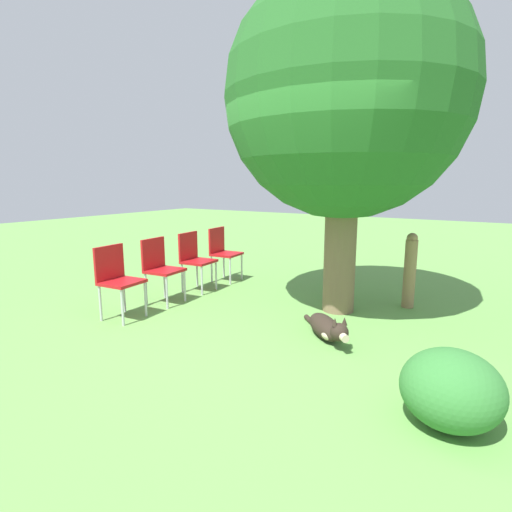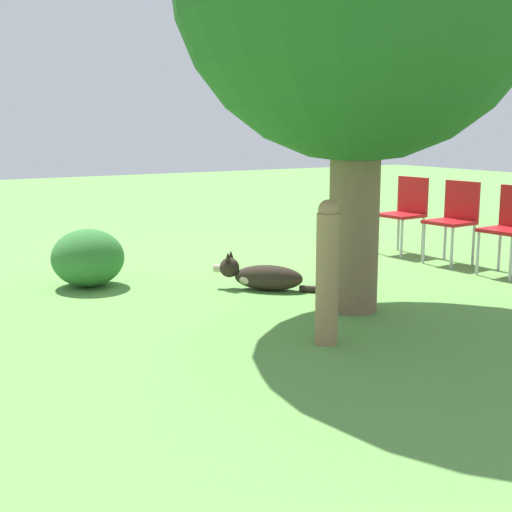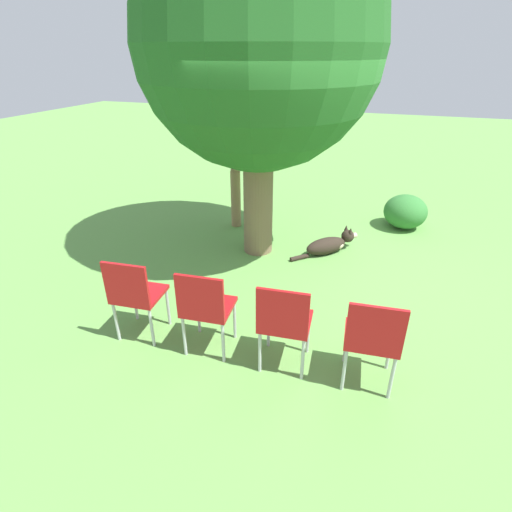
{
  "view_description": "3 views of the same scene",
  "coord_description": "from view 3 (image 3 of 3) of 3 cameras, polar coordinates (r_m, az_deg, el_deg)",
  "views": [
    {
      "loc": [
        2.03,
        -3.79,
        1.66
      ],
      "look_at": [
        -0.81,
        0.72,
        0.66
      ],
      "focal_mm": 28.0,
      "sensor_mm": 36.0,
      "label": 1
    },
    {
      "loc": [
        3.92,
        5.4,
        1.49
      ],
      "look_at": [
        0.59,
        0.01,
        0.32
      ],
      "focal_mm": 50.0,
      "sensor_mm": 36.0,
      "label": 2
    },
    {
      "loc": [
        -4.63,
        -0.64,
        2.59
      ],
      "look_at": [
        -0.87,
        0.64,
        0.52
      ],
      "focal_mm": 28.0,
      "sensor_mm": 36.0,
      "label": 3
    }
  ],
  "objects": [
    {
      "name": "dog",
      "position": [
        5.76,
        10.52,
        1.64
      ],
      "size": [
        0.82,
        0.82,
        0.35
      ],
      "rotation": [
        0.0,
        0.0,
        5.5
      ],
      "color": "#2D231C",
      "rests_on": "ground_plane"
    },
    {
      "name": "ground_plane",
      "position": [
        5.35,
        9.55,
        -1.92
      ],
      "size": [
        30.0,
        30.0,
        0.0
      ],
      "primitive_type": "plane",
      "color": "#609947"
    },
    {
      "name": "oak_tree",
      "position": [
        5.17,
        0.37,
        27.87
      ],
      "size": [
        2.9,
        2.9,
        4.1
      ],
      "color": "#7A6047",
      "rests_on": "ground_plane"
    },
    {
      "name": "red_chair_2",
      "position": [
        3.67,
        -7.25,
        -7.06
      ],
      "size": [
        0.45,
        0.47,
        0.89
      ],
      "rotation": [
        0.0,
        0.0,
        0.08
      ],
      "color": "#B21419",
      "rests_on": "ground_plane"
    },
    {
      "name": "low_shrub",
      "position": [
        6.87,
        20.56,
        5.96
      ],
      "size": [
        0.67,
        0.67,
        0.54
      ],
      "color": "#337533",
      "rests_on": "ground_plane"
    },
    {
      "name": "fence_post",
      "position": [
        6.43,
        -2.92,
        8.56
      ],
      "size": [
        0.16,
        0.16,
        1.0
      ],
      "color": "#937551",
      "rests_on": "ground_plane"
    },
    {
      "name": "red_chair_0",
      "position": [
        3.42,
        16.32,
        -11.01
      ],
      "size": [
        0.45,
        0.47,
        0.89
      ],
      "rotation": [
        0.0,
        0.0,
        0.08
      ],
      "color": "#B21419",
      "rests_on": "ground_plane"
    },
    {
      "name": "red_chair_3",
      "position": [
        3.99,
        -16.96,
        -5.02
      ],
      "size": [
        0.45,
        0.47,
        0.89
      ],
      "rotation": [
        0.0,
        0.0,
        0.08
      ],
      "color": "#B21419",
      "rests_on": "ground_plane"
    },
    {
      "name": "red_chair_1",
      "position": [
        3.47,
        4.05,
        -9.15
      ],
      "size": [
        0.45,
        0.47,
        0.89
      ],
      "rotation": [
        0.0,
        0.0,
        0.08
      ],
      "color": "#B21419",
      "rests_on": "ground_plane"
    }
  ]
}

